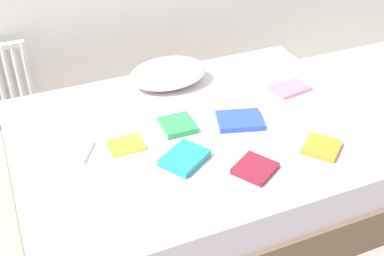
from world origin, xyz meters
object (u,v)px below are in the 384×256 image
(bed, at_px, (195,166))
(textbook_yellow, at_px, (126,145))
(textbook_maroon, at_px, (255,168))
(pillow, at_px, (168,73))
(textbook_orange, at_px, (322,147))
(textbook_pink, at_px, (290,88))
(textbook_blue, at_px, (240,120))
(textbook_green, at_px, (177,125))
(textbook_teal, at_px, (185,158))
(textbook_white, at_px, (67,151))

(bed, distance_m, textbook_yellow, 0.48)
(textbook_maroon, bearing_deg, pillow, 64.06)
(textbook_orange, bearing_deg, textbook_pink, 124.18)
(textbook_pink, height_order, textbook_blue, textbook_blue)
(bed, bearing_deg, textbook_yellow, 179.81)
(pillow, distance_m, textbook_maroon, 0.96)
(textbook_green, bearing_deg, textbook_blue, -13.53)
(textbook_teal, xyz_separation_m, textbook_yellow, (-0.24, 0.23, -0.01))
(pillow, relative_size, textbook_yellow, 2.74)
(textbook_teal, xyz_separation_m, textbook_pink, (0.86, 0.40, -0.01))
(textbook_maroon, bearing_deg, textbook_green, 82.34)
(textbook_orange, xyz_separation_m, textbook_yellow, (-0.93, 0.42, -0.00))
(pillow, height_order, textbook_pink, pillow)
(textbook_orange, xyz_separation_m, textbook_white, (-1.22, 0.49, -0.00))
(bed, height_order, textbook_white, textbook_white)
(textbook_pink, relative_size, textbook_maroon, 1.23)
(textbook_white, xyz_separation_m, textbook_maroon, (0.82, -0.51, 0.00))
(bed, relative_size, textbook_white, 8.37)
(textbook_teal, bearing_deg, textbook_pink, -7.71)
(textbook_pink, distance_m, textbook_blue, 0.49)
(textbook_green, relative_size, textbook_pink, 0.82)
(textbook_orange, height_order, textbook_pink, textbook_orange)
(textbook_orange, bearing_deg, textbook_white, -151.30)
(pillow, height_order, textbook_yellow, pillow)
(textbook_white, xyz_separation_m, textbook_pink, (1.40, 0.09, 0.00))
(pillow, bearing_deg, textbook_orange, -62.16)
(textbook_blue, bearing_deg, textbook_teal, -138.16)
(pillow, distance_m, textbook_teal, 0.78)
(bed, xyz_separation_m, pillow, (0.04, 0.52, 0.33))
(textbook_orange, distance_m, textbook_yellow, 1.02)
(textbook_teal, xyz_separation_m, textbook_white, (-0.53, 0.31, -0.01))
(textbook_teal, distance_m, textbook_green, 0.30)
(pillow, height_order, textbook_green, pillow)
(textbook_teal, distance_m, textbook_yellow, 0.33)
(textbook_white, bearing_deg, textbook_green, 28.15)
(textbook_blue, bearing_deg, textbook_white, -170.40)
(bed, relative_size, textbook_maroon, 10.78)
(textbook_green, distance_m, textbook_yellow, 0.32)
(textbook_orange, bearing_deg, textbook_maroon, -127.22)
(textbook_blue, height_order, textbook_yellow, textbook_blue)
(textbook_orange, distance_m, textbook_maroon, 0.40)
(textbook_white, height_order, textbook_blue, textbook_blue)
(pillow, xyz_separation_m, textbook_white, (-0.73, -0.45, -0.07))
(bed, bearing_deg, textbook_orange, -37.98)
(bed, bearing_deg, textbook_blue, -7.50)
(textbook_pink, bearing_deg, textbook_white, 175.62)
(pillow, xyz_separation_m, textbook_maroon, (0.09, -0.96, -0.07))
(textbook_pink, relative_size, textbook_blue, 0.91)
(pillow, xyz_separation_m, textbook_teal, (-0.20, -0.75, -0.06))
(textbook_yellow, bearing_deg, textbook_maroon, -39.17)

